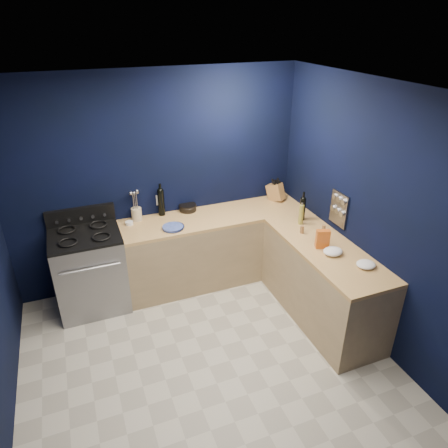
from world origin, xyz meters
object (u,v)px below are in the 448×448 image
gas_range (91,272)px  utensil_crock (137,214)px  plate_stack (173,227)px  crouton_bag (323,239)px  knife_block (276,192)px

gas_range → utensil_crock: utensil_crock is taller
gas_range → plate_stack: 1.07m
plate_stack → crouton_bag: (1.35, -0.99, 0.09)m
utensil_crock → crouton_bag: 2.17m
utensil_crock → crouton_bag: (1.69, -1.36, 0.03)m
utensil_crock → crouton_bag: crouton_bag is taller
crouton_bag → utensil_crock: bearing=160.8°
plate_stack → utensil_crock: 0.51m
gas_range → plate_stack: bearing=-7.8°
gas_range → knife_block: (2.44, 0.16, 0.55)m
plate_stack → crouton_bag: size_ratio=1.17×
plate_stack → knife_block: knife_block is taller
plate_stack → crouton_bag: crouton_bag is taller
plate_stack → utensil_crock: bearing=132.4°
plate_stack → crouton_bag: bearing=-36.2°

